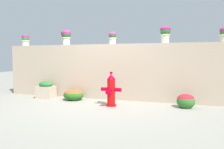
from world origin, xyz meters
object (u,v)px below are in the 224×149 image
at_px(potted_plant_2, 112,37).
at_px(potted_plant_0, 25,39).
at_px(potted_plant_1, 66,36).
at_px(fire_hydrant, 111,91).
at_px(planter_box, 46,90).
at_px(potted_plant_3, 165,32).
at_px(flower_bush_left, 186,100).
at_px(flower_bush_right, 74,94).

bearing_deg(potted_plant_2, potted_plant_0, -179.88).
xyz_separation_m(potted_plant_1, fire_hydrant, (1.73, -0.96, -1.45)).
bearing_deg(potted_plant_0, planter_box, -24.07).
relative_size(potted_plant_0, planter_box, 0.73).
relative_size(potted_plant_2, planter_box, 0.71).
distance_m(potted_plant_1, fire_hydrant, 2.46).
relative_size(potted_plant_1, potted_plant_3, 1.02).
bearing_deg(flower_bush_left, potted_plant_0, 173.41).
bearing_deg(potted_plant_3, potted_plant_2, -178.21).
xyz_separation_m(potted_plant_2, flower_bush_left, (1.97, -0.57, -1.57)).
distance_m(potted_plant_0, planter_box, 1.88).
height_order(potted_plant_2, flower_bush_left, potted_plant_2).
bearing_deg(potted_plant_3, fire_hydrant, -141.57).
height_order(potted_plant_0, flower_bush_left, potted_plant_0).
bearing_deg(potted_plant_2, flower_bush_left, -16.11).
xyz_separation_m(potted_plant_0, planter_box, (1.03, -0.46, -1.51)).
distance_m(potted_plant_1, flower_bush_left, 3.88).
relative_size(potted_plant_1, flower_bush_right, 0.83).
bearing_deg(potted_plant_0, potted_plant_1, 2.69).
distance_m(potted_plant_0, fire_hydrant, 3.55).
xyz_separation_m(flower_bush_left, flower_bush_right, (-2.94, 0.07, -0.02)).
xyz_separation_m(potted_plant_3, flower_bush_left, (0.54, -0.61, -1.65)).
height_order(potted_plant_2, fire_hydrant, potted_plant_2).
xyz_separation_m(potted_plant_1, planter_box, (-0.39, -0.52, -1.59)).
height_order(potted_plant_0, potted_plant_2, potted_plant_0).
height_order(potted_plant_1, flower_bush_left, potted_plant_1).
distance_m(potted_plant_0, potted_plant_1, 1.42).
height_order(potted_plant_2, flower_bush_right, potted_plant_2).
bearing_deg(potted_plant_0, flower_bush_right, -14.25).
xyz_separation_m(potted_plant_2, planter_box, (-1.88, -0.46, -1.51)).
distance_m(potted_plant_0, potted_plant_2, 2.90).
height_order(potted_plant_0, flower_bush_right, potted_plant_0).
bearing_deg(fire_hydrant, potted_plant_2, 105.34).
relative_size(potted_plant_2, flower_bush_right, 0.62).
height_order(potted_plant_0, planter_box, potted_plant_0).
bearing_deg(potted_plant_1, potted_plant_0, -177.31).
relative_size(fire_hydrant, flower_bush_left, 1.98).
bearing_deg(planter_box, flower_bush_right, -2.05).
bearing_deg(fire_hydrant, flower_bush_right, 161.83).
relative_size(potted_plant_0, potted_plant_2, 1.04).
bearing_deg(fire_hydrant, planter_box, 168.50).
distance_m(potted_plant_2, flower_bush_right, 1.92).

